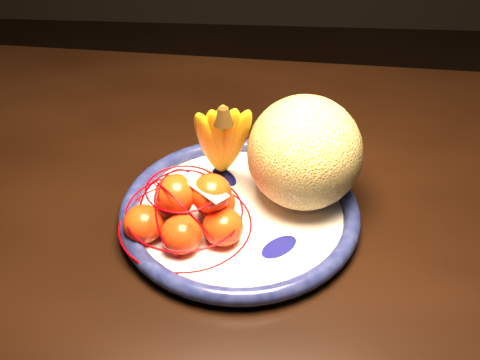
# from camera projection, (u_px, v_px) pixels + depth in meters

# --- Properties ---
(dining_table) EXTENTS (1.56, 1.00, 0.76)m
(dining_table) POSITION_uv_depth(u_px,v_px,m) (321.00, 230.00, 1.02)
(dining_table) COLOR black
(dining_table) RESTS_ON ground
(fruit_bowl) EXTENTS (0.37, 0.37, 0.03)m
(fruit_bowl) POSITION_uv_depth(u_px,v_px,m) (240.00, 213.00, 0.92)
(fruit_bowl) COLOR white
(fruit_bowl) RESTS_ON dining_table
(cantaloupe) EXTENTS (0.17, 0.17, 0.17)m
(cantaloupe) POSITION_uv_depth(u_px,v_px,m) (305.00, 153.00, 0.89)
(cantaloupe) COLOR olive
(cantaloupe) RESTS_ON fruit_bowl
(banana_bunch) EXTENTS (0.11, 0.11, 0.17)m
(banana_bunch) POSITION_uv_depth(u_px,v_px,m) (222.00, 138.00, 0.92)
(banana_bunch) COLOR #E2A809
(banana_bunch) RESTS_ON fruit_bowl
(mandarin_bag) EXTENTS (0.22, 0.22, 0.12)m
(mandarin_bag) POSITION_uv_depth(u_px,v_px,m) (188.00, 211.00, 0.86)
(mandarin_bag) COLOR #FF3A0C
(mandarin_bag) RESTS_ON fruit_bowl
(price_tag) EXTENTS (0.07, 0.07, 0.01)m
(price_tag) POSITION_uv_depth(u_px,v_px,m) (204.00, 187.00, 0.83)
(price_tag) COLOR white
(price_tag) RESTS_ON mandarin_bag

